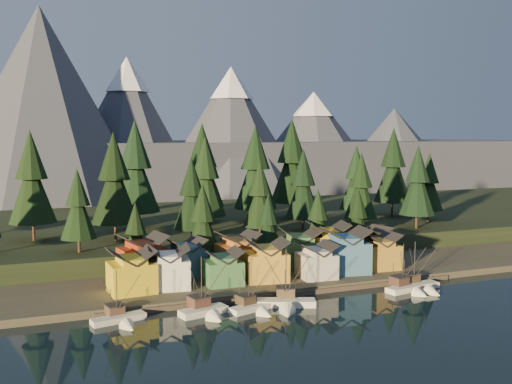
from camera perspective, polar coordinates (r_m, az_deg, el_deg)
name	(u,v)px	position (r m, az deg, el deg)	size (l,w,h in m)	color
ground	(326,318)	(108.47, 7.00, -12.37)	(500.00, 500.00, 0.00)	black
shore_strip	(250,267)	(143.42, -0.65, -7.52)	(400.00, 50.00, 1.50)	#3C382B
hillside	(196,228)	(189.72, -5.99, -3.59)	(420.00, 100.00, 6.00)	black
dock	(289,292)	(122.46, 3.29, -9.97)	(80.00, 4.00, 1.00)	#4F4338
mountain_ridge	(126,149)	(307.65, -12.90, 4.17)	(560.00, 190.00, 90.00)	#4E5365
boat_0	(121,313)	(106.93, -13.38, -11.71)	(10.42, 10.98, 10.39)	beige
boat_1	(206,303)	(108.38, -5.03, -11.01)	(9.89, 10.53, 12.21)	silver
boat_2	(254,302)	(110.42, -0.21, -10.90)	(9.29, 9.76, 10.51)	white
boat_3	(286,297)	(112.89, 3.07, -10.40)	(12.19, 12.61, 12.51)	silver
boat_5	(408,282)	(127.48, 14.96, -8.69)	(9.29, 9.89, 11.47)	white
boat_6	(420,281)	(130.27, 16.08, -8.51)	(11.01, 11.91, 11.51)	silver
house_front_0	(132,270)	(120.10, -12.34, -7.60)	(9.60, 9.15, 8.97)	gold
house_front_1	(169,266)	(122.08, -8.74, -7.34)	(9.69, 9.40, 8.85)	silver
house_front_2	(223,266)	(123.93, -3.33, -7.40)	(8.09, 8.15, 7.59)	#3C6F40
house_front_3	(266,259)	(126.85, 1.05, -6.73)	(10.18, 9.84, 9.05)	gold
house_front_4	(316,259)	(130.12, 6.06, -6.72)	(8.12, 8.70, 7.86)	beige
house_front_5	(346,249)	(135.48, 8.97, -5.70)	(11.23, 10.49, 10.37)	#396687
house_front_6	(379,250)	(141.05, 12.20, -5.69)	(9.16, 8.73, 8.57)	#AC7F2C
house_back_0	(143,257)	(128.77, -11.25, -6.37)	(10.96, 10.67, 10.23)	maroon
house_back_1	(186,257)	(130.45, -7.05, -6.47)	(9.06, 9.14, 8.85)	#315975
house_back_2	(238,251)	(134.11, -1.82, -5.95)	(9.49, 8.81, 9.46)	#AB642C
house_back_3	(300,247)	(139.19, 4.44, -5.54)	(10.70, 9.88, 9.46)	#43733E
house_back_4	(328,243)	(143.53, 7.21, -5.03)	(11.26, 10.97, 10.34)	gold
house_back_5	(372,243)	(148.79, 11.50, -5.05)	(9.20, 9.27, 8.75)	#A76E3B
tree_hill_1	(32,180)	(159.10, -21.52, 1.09)	(12.46, 12.46, 29.02)	#332319
tree_hill_2	(78,207)	(139.97, -17.38, -1.40)	(8.54, 8.54, 19.90)	#332319
tree_hill_3	(114,181)	(152.35, -13.99, 1.05)	(12.27, 12.27, 28.59)	#332319
tree_hill_4	(136,170)	(168.17, -11.96, 2.19)	(13.82, 13.82, 32.19)	#332319
tree_hill_5	(192,196)	(146.32, -6.44, -0.44)	(9.42, 9.42, 21.95)	#332319
tree_hill_6	(205,180)	(162.57, -5.09, 1.23)	(11.73, 11.73, 27.34)	#332319
tree_hill_7	(260,196)	(150.10, 0.41, -0.44)	(9.03, 9.03, 21.03)	#332319
tree_hill_8	(255,170)	(174.83, -0.06, 2.17)	(13.17, 13.17, 30.69)	#332319
tree_hill_9	(303,187)	(162.77, 4.74, 0.55)	(10.20, 10.20, 23.76)	#332319
tree_hill_10	(292,164)	(188.37, 3.60, 2.81)	(14.18, 14.18, 33.04)	#332319
tree_hill_11	(361,188)	(166.18, 10.46, 0.37)	(9.72, 9.72, 22.64)	#332319
tree_hill_12	(356,180)	(183.85, 9.97, 1.22)	(10.55, 10.55, 24.58)	#332319
tree_hill_13	(417,183)	(174.60, 15.85, 0.88)	(10.62, 10.62, 24.74)	#332319
tree_hill_14	(393,168)	(198.47, 13.54, 2.34)	(12.92, 12.92, 30.10)	#332319
tree_hill_15	(202,168)	(179.83, -5.38, 2.36)	(13.45, 13.45, 31.32)	#332319
tree_hill_17	(429,184)	(189.92, 16.91, 0.78)	(9.48, 9.48, 22.08)	#332319
tree_shore_0	(136,235)	(134.33, -11.93, -4.21)	(7.25, 7.25, 16.90)	#332319
tree_shore_1	(203,222)	(137.43, -5.35, -3.00)	(8.89, 8.89, 20.70)	#332319
tree_shore_2	(268,225)	(143.23, 1.22, -3.33)	(7.52, 7.52, 17.52)	#332319
tree_shore_3	(318,220)	(149.02, 6.21, -2.84)	(7.86, 7.86, 18.30)	#332319
tree_shore_4	(358,218)	(154.89, 10.15, -2.61)	(7.77, 7.77, 18.09)	#332319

